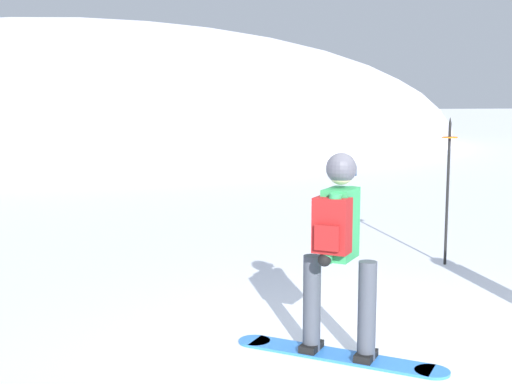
{
  "coord_description": "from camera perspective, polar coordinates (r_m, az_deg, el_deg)",
  "views": [
    {
      "loc": [
        -2.72,
        -4.64,
        2.13
      ],
      "look_at": [
        -0.16,
        3.33,
        1.0
      ],
      "focal_mm": 47.61,
      "sensor_mm": 36.0,
      "label": 1
    }
  ],
  "objects": [
    {
      "name": "piste_marker_near",
      "position": [
        9.09,
        15.83,
        0.88
      ],
      "size": [
        0.2,
        0.2,
        1.92
      ],
      "color": "black",
      "rests_on": "ground"
    },
    {
      "name": "ground_plane",
      "position": [
        5.78,
        12.06,
        -14.1
      ],
      "size": [
        300.0,
        300.0,
        0.0
      ],
      "primitive_type": "plane",
      "color": "white"
    },
    {
      "name": "snowboarder_main",
      "position": [
        5.58,
        6.95,
        -4.89
      ],
      "size": [
        1.41,
        1.36,
        1.71
      ],
      "color": "blue",
      "rests_on": "ground"
    },
    {
      "name": "ridge_peak_main",
      "position": [
        37.37,
        -14.08,
        4.19
      ],
      "size": [
        39.02,
        35.12,
        12.21
      ],
      "color": "white",
      "rests_on": "ground"
    }
  ]
}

